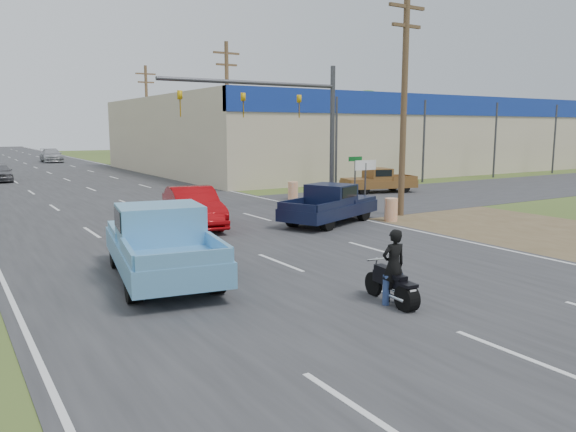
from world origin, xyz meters
TOP-DOWN VIEW (x-y plane):
  - ground at (0.00, 0.00)m, footprint 200.00×200.00m
  - main_road at (0.00, 40.00)m, footprint 15.00×180.00m
  - cross_road at (0.00, 18.00)m, footprint 120.00×10.00m
  - dirt_verge at (11.00, 10.00)m, footprint 8.00×18.00m
  - big_box_store at (32.00, 39.93)m, footprint 50.00×28.10m
  - utility_pole_1 at (9.50, 13.00)m, footprint 2.00×0.28m
  - utility_pole_2 at (9.50, 31.00)m, footprint 2.00×0.28m
  - utility_pole_3 at (9.50, 49.00)m, footprint 2.00×0.28m
  - tree_3 at (55.00, 70.00)m, footprint 8.40×8.40m
  - tree_5 at (30.00, 95.00)m, footprint 7.98×7.98m
  - barrel_0 at (8.00, 12.00)m, footprint 0.56×0.56m
  - barrel_1 at (8.40, 20.50)m, footprint 0.56×0.56m
  - lane_sign at (8.20, 14.00)m, footprint 1.20×0.08m
  - street_name_sign at (8.80, 15.50)m, footprint 0.80×0.08m
  - signal_mast at (5.82, 17.00)m, footprint 9.12×0.40m
  - red_convertible at (0.20, 15.10)m, footprint 2.51×5.10m
  - motorcycle at (0.12, 3.23)m, footprint 0.58×1.88m
  - rider at (0.12, 3.27)m, footprint 0.64×0.45m
  - blue_pickup at (-3.55, 8.28)m, footprint 3.24×6.27m
  - navy_pickup at (5.47, 12.92)m, footprint 5.36×3.71m
  - brown_pickup at (14.67, 20.62)m, footprint 4.87×2.78m
  - distant_car_grey at (-4.50, 41.04)m, footprint 1.76×4.06m
  - distant_car_silver at (3.04, 65.04)m, footprint 2.38×5.48m

SIDE VIEW (x-z plane):
  - ground at x=0.00m, z-range 0.00..0.00m
  - dirt_verge at x=11.00m, z-range 0.00..0.01m
  - cross_road at x=0.00m, z-range 0.00..0.02m
  - main_road at x=0.00m, z-range 0.00..0.02m
  - motorcycle at x=0.12m, z-range -0.05..0.90m
  - barrel_0 at x=8.00m, z-range 0.00..1.00m
  - barrel_1 at x=8.40m, z-range 0.00..1.00m
  - distant_car_grey at x=-4.50m, z-range 0.00..1.36m
  - brown_pickup at x=14.67m, z-range 0.01..1.53m
  - distant_car_silver at x=3.04m, z-range 0.00..1.57m
  - red_convertible at x=0.20m, z-range 0.00..1.61m
  - rider at x=0.12m, z-range 0.00..1.65m
  - navy_pickup at x=5.47m, z-range 0.01..1.67m
  - blue_pickup at x=-3.55m, z-range 0.01..1.99m
  - street_name_sign at x=8.80m, z-range 0.30..2.91m
  - lane_sign at x=8.20m, z-range 0.64..3.16m
  - big_box_store at x=32.00m, z-range 0.01..6.61m
  - signal_mast at x=5.82m, z-range 1.30..8.30m
  - utility_pole_1 at x=9.50m, z-range 0.32..10.32m
  - utility_pole_2 at x=9.50m, z-range 0.32..10.32m
  - utility_pole_3 at x=9.50m, z-range 0.32..10.32m
  - tree_5 at x=30.00m, z-range 0.94..10.82m
  - tree_3 at x=55.00m, z-range 0.99..11.39m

